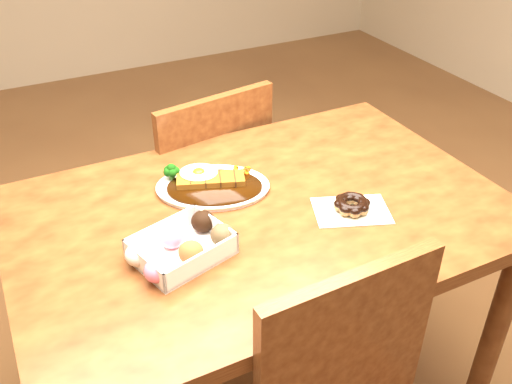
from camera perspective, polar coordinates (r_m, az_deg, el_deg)
name	(u,v)px	position (r m, az deg, el deg)	size (l,w,h in m)	color
table	(261,240)	(1.46, 0.53, -4.85)	(1.20, 0.80, 0.75)	#4E210F
chair_far	(200,191)	(1.97, -5.63, 0.14)	(0.48, 0.48, 0.87)	#4E210F
katsu_curry_plate	(211,184)	(1.47, -4.54, 0.80)	(0.34, 0.30, 0.06)	white
donut_box	(181,246)	(1.25, -7.48, -5.35)	(0.24, 0.20, 0.06)	white
pon_de_ring	(352,205)	(1.40, 9.57, -1.29)	(0.21, 0.18, 0.03)	silver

